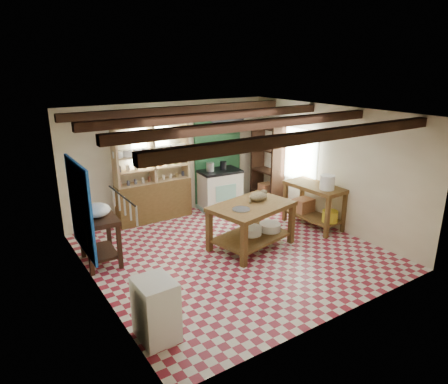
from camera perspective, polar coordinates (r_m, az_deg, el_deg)
floor at (r=7.66m, az=1.18°, el=-8.54°), size 5.00×5.00×0.02m
ceiling at (r=6.91m, az=1.32°, el=11.23°), size 5.00×5.00×0.02m
wall_back at (r=9.27m, az=-7.55°, el=4.66°), size 5.00×0.04×2.60m
wall_front at (r=5.43m, az=16.41°, el=-5.66°), size 5.00×0.04×2.60m
wall_left at (r=6.19m, az=-18.25°, el=-2.91°), size 0.04×5.00×2.60m
wall_right at (r=8.79m, az=14.84°, el=3.46°), size 0.04×5.00×2.60m
ceiling_beams at (r=6.92m, az=1.31°, el=10.25°), size 5.00×3.80×0.15m
blue_wall_patch at (r=7.09m, az=-19.84°, el=-2.16°), size 0.04×1.40×1.60m
green_wall_patch at (r=9.85m, az=-0.89°, el=5.29°), size 1.30×0.04×2.30m
window_back at (r=8.97m, az=-10.49°, el=6.68°), size 0.90×0.02×0.80m
window_right at (r=9.42m, az=10.32°, el=5.36°), size 0.02×1.30×1.20m
utensil_rail at (r=4.95m, az=-14.35°, el=-1.81°), size 0.06×0.90×0.28m
pot_rack at (r=9.34m, az=0.48°, el=10.40°), size 0.86×0.12×0.36m
shelving_unit at (r=8.93m, az=-10.14°, el=2.70°), size 1.70×0.34×2.20m
tall_rack at (r=9.97m, az=6.21°, el=3.87°), size 0.40×0.86×2.00m
work_table at (r=7.69m, az=3.92°, el=-4.84°), size 1.71×1.31×0.87m
stove at (r=9.71m, az=-0.64°, el=0.41°), size 1.04×0.74×0.96m
prep_table at (r=7.40m, az=-17.32°, el=-6.53°), size 0.66×0.91×0.88m
white_cabinet at (r=5.37m, az=-9.70°, el=-16.23°), size 0.47×0.56×0.83m
right_counter at (r=8.84m, az=12.70°, el=-1.92°), size 0.73×1.35×0.94m
cat at (r=7.72m, az=4.94°, el=-0.67°), size 0.45×0.40×0.17m
steel_tray at (r=7.25m, az=2.47°, el=-2.48°), size 0.39×0.39×0.02m
basin_large at (r=7.81m, az=3.87°, el=-5.52°), size 0.50×0.50×0.15m
basin_small at (r=8.01m, az=6.57°, el=-4.98°), size 0.50×0.50×0.15m
kettle_left at (r=9.43m, az=-1.99°, el=3.60°), size 0.20×0.20×0.21m
kettle_right at (r=9.59m, az=-0.12°, el=3.81°), size 0.17×0.17×0.20m
enamel_bowl at (r=7.20m, az=-17.72°, el=-2.49°), size 0.50×0.50×0.23m
white_bucket at (r=8.40m, az=14.55°, el=1.35°), size 0.32×0.32×0.30m
wicker_basket at (r=9.05m, az=11.25°, el=-1.85°), size 0.43×0.36×0.29m
yellow_tub at (r=8.61m, az=14.90°, el=-3.36°), size 0.34×0.34×0.24m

